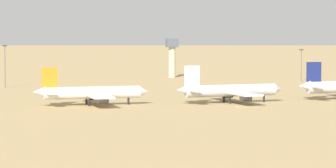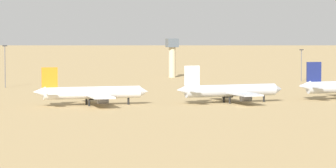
# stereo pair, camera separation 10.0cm
# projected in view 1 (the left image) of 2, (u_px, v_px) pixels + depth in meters

# --- Properties ---
(ground) EXTENTS (4000.00, 4000.00, 0.00)m
(ground) POSITION_uv_depth(u_px,v_px,m) (242.00, 107.00, 292.16)
(ground) COLOR tan
(ridge_east) EXTENTS (334.15, 252.62, 88.00)m
(ridge_east) POSITION_uv_depth(u_px,v_px,m) (246.00, 7.00, 1267.48)
(ridge_east) COLOR slate
(ridge_east) RESTS_ON ground
(parked_jet_orange_3) EXTENTS (36.63, 30.61, 12.15)m
(parked_jet_orange_3) POSITION_uv_depth(u_px,v_px,m) (91.00, 93.00, 296.97)
(parked_jet_orange_3) COLOR white
(parked_jet_orange_3) RESTS_ON ground
(parked_jet_white_4) EXTENTS (37.25, 31.43, 12.30)m
(parked_jet_white_4) POSITION_uv_depth(u_px,v_px,m) (230.00, 91.00, 305.59)
(parked_jet_white_4) COLOR silver
(parked_jet_white_4) RESTS_ON ground
(control_tower) EXTENTS (5.20, 5.20, 18.11)m
(control_tower) POSITION_uv_depth(u_px,v_px,m) (172.00, 54.00, 441.42)
(control_tower) COLOR #C6B793
(control_tower) RESTS_ON ground
(light_pole_west) EXTENTS (1.80, 0.50, 16.85)m
(light_pole_west) POSITION_uv_depth(u_px,v_px,m) (5.00, 63.00, 374.72)
(light_pole_west) COLOR #59595E
(light_pole_west) RESTS_ON ground
(light_pole_mid) EXTENTS (1.80, 0.50, 14.02)m
(light_pole_mid) POSITION_uv_depth(u_px,v_px,m) (301.00, 63.00, 414.25)
(light_pole_mid) COLOR #59595E
(light_pole_mid) RESTS_ON ground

